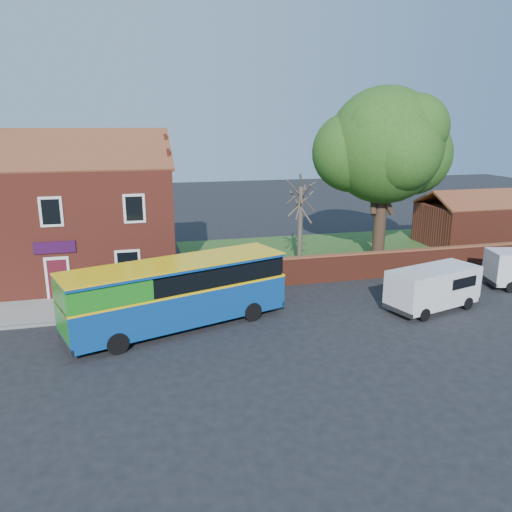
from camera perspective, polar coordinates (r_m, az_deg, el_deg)
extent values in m
plane|color=black|center=(20.76, -4.20, -10.22)|extent=(120.00, 120.00, 0.00)
cube|color=gray|center=(26.10, -21.91, -5.80)|extent=(18.00, 3.50, 0.12)
cube|color=slate|center=(24.48, -22.42, -7.18)|extent=(18.00, 0.15, 0.14)
cube|color=#426B28|center=(36.50, 12.55, 0.59)|extent=(26.00, 12.00, 0.04)
cube|color=maroon|center=(30.79, -21.16, 3.49)|extent=(12.00, 8.00, 6.50)
cube|color=brown|center=(28.34, -22.42, 11.16)|extent=(12.30, 4.08, 2.16)
cube|color=brown|center=(32.30, -21.47, 11.57)|extent=(12.30, 4.08, 2.16)
cube|color=black|center=(26.63, -22.39, 4.69)|extent=(1.10, 0.06, 1.50)
cube|color=#4C0F19|center=(27.38, -21.68, -2.53)|extent=(0.95, 0.04, 2.10)
cube|color=silver|center=(27.38, -21.69, -2.42)|extent=(1.20, 0.06, 2.30)
cube|color=#2D0B30|center=(26.94, -22.02, 0.92)|extent=(2.00, 0.06, 0.60)
cube|color=maroon|center=(31.26, 17.50, -0.75)|extent=(22.00, 0.30, 1.50)
cube|color=brown|center=(31.07, 17.61, 0.67)|extent=(22.00, 0.38, 0.10)
cube|color=maroon|center=(40.99, 24.02, 3.31)|extent=(8.00, 5.00, 3.00)
cube|color=brown|center=(39.71, 25.43, 5.84)|extent=(8.20, 2.56, 1.24)
cube|color=brown|center=(41.65, 23.27, 6.42)|extent=(8.20, 2.56, 1.24)
cube|color=navy|center=(22.36, -8.89, -5.36)|extent=(10.10, 5.50, 1.56)
cube|color=yellow|center=(22.11, -8.97, -3.45)|extent=(10.12, 5.52, 0.10)
cube|color=black|center=(21.97, -9.02, -2.29)|extent=(9.73, 5.39, 0.78)
cube|color=#1E831C|center=(20.94, -17.15, -3.64)|extent=(3.97, 3.44, 0.83)
cube|color=navy|center=(21.82, -9.07, -0.98)|extent=(10.10, 5.50, 0.14)
cube|color=yellow|center=(21.80, -9.08, -0.78)|extent=(10.15, 5.55, 0.06)
cylinder|color=black|center=(20.62, -15.56, -9.58)|extent=(0.93, 0.55, 0.88)
cylinder|color=black|center=(22.67, -17.36, -7.45)|extent=(0.93, 0.55, 0.88)
cylinder|color=black|center=(23.04, -0.44, -6.37)|extent=(0.93, 0.55, 0.88)
cylinder|color=black|center=(24.89, -3.30, -4.76)|extent=(0.93, 0.55, 0.88)
cube|color=silver|center=(25.66, 19.58, -3.29)|extent=(5.04, 3.09, 1.79)
cube|color=black|center=(27.18, 22.55, -1.96)|extent=(0.51, 1.56, 0.71)
cube|color=black|center=(27.64, 22.57, -4.04)|extent=(0.61, 1.84, 0.23)
cylinder|color=black|center=(24.31, 18.64, -6.36)|extent=(0.66, 0.38, 0.62)
cylinder|color=black|center=(25.41, 15.68, -5.20)|extent=(0.66, 0.38, 0.62)
cylinder|color=black|center=(26.55, 22.98, -4.99)|extent=(0.66, 0.38, 0.62)
cylinder|color=black|center=(27.56, 20.09, -3.99)|extent=(0.66, 0.38, 0.62)
cylinder|color=black|center=(30.15, 27.14, -3.16)|extent=(0.66, 0.37, 0.62)
cylinder|color=black|center=(31.66, 25.74, -2.20)|extent=(0.66, 0.37, 0.62)
cylinder|color=black|center=(33.29, 13.91, 3.17)|extent=(0.80, 0.80, 4.60)
sphere|color=#3A6A21|center=(32.68, 14.49, 12.13)|extent=(7.20, 7.20, 7.20)
sphere|color=#3A6A21|center=(34.09, 17.26, 11.02)|extent=(5.20, 5.20, 5.20)
sphere|color=#3A6A21|center=(32.38, 10.91, 11.60)|extent=(5.00, 5.00, 5.00)
cylinder|color=#4C4238|center=(30.16, 5.05, 2.98)|extent=(0.30, 0.30, 5.22)
cylinder|color=#4C4238|center=(29.84, 5.13, 6.48)|extent=(0.31, 2.55, 2.05)
cylinder|color=#4C4238|center=(29.86, 5.13, 6.13)|extent=(1.33, 1.88, 1.88)
cylinder|color=#4C4238|center=(29.81, 5.14, 6.84)|extent=(2.14, 0.98, 2.08)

